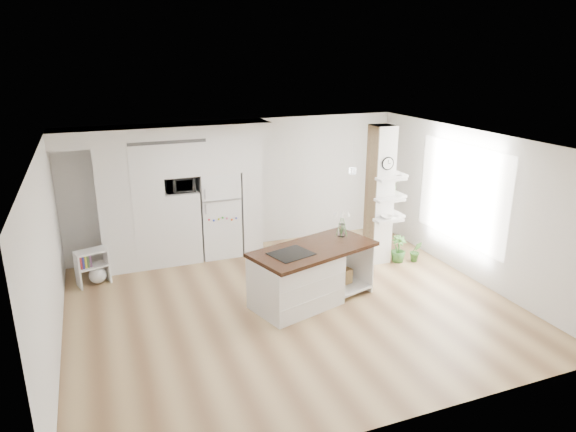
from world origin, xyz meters
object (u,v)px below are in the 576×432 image
object	(u,v)px
refrigerator	(219,213)
floor_plant_a	(416,251)
kitchen_island	(302,276)
bookshelf	(94,269)

from	to	relation	value
refrigerator	floor_plant_a	xyz separation A→B (m)	(3.52, -1.81, -0.66)
refrigerator	floor_plant_a	size ratio (longest dim) A/B	4.11
kitchen_island	floor_plant_a	xyz separation A→B (m)	(2.81, 0.84, -0.28)
bookshelf	floor_plant_a	bearing A→B (deg)	-27.62
bookshelf	floor_plant_a	world-z (taller)	bookshelf
refrigerator	bookshelf	distance (m)	2.59
bookshelf	floor_plant_a	distance (m)	6.10
refrigerator	floor_plant_a	distance (m)	4.02
kitchen_island	floor_plant_a	world-z (taller)	kitchen_island
floor_plant_a	refrigerator	bearing A→B (deg)	152.86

